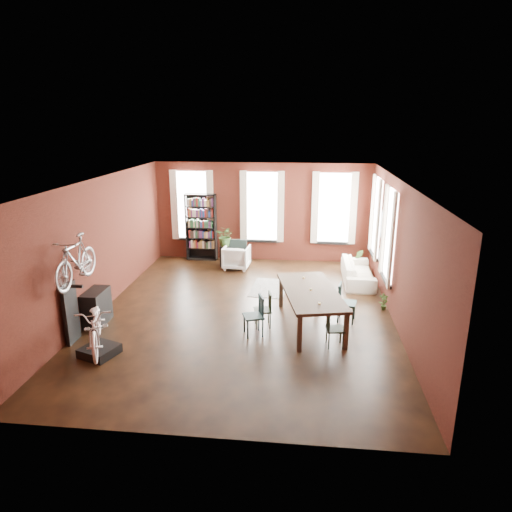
# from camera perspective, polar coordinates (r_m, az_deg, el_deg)

# --- Properties ---
(room) EXTENTS (9.00, 9.04, 3.22)m
(room) POSITION_cam_1_polar(r_m,az_deg,el_deg) (11.00, 0.18, 4.27)
(room) COLOR black
(room) RESTS_ON ground
(dining_table) EXTENTS (1.65, 2.69, 0.86)m
(dining_table) POSITION_cam_1_polar(r_m,az_deg,el_deg) (10.41, 6.79, -6.49)
(dining_table) COLOR #48382B
(dining_table) RESTS_ON ground
(dining_chair_a) EXTENTS (0.52, 0.52, 0.88)m
(dining_chair_a) POSITION_cam_1_polar(r_m,az_deg,el_deg) (9.91, -0.33, -7.50)
(dining_chair_a) COLOR #173134
(dining_chair_a) RESTS_ON ground
(dining_chair_b) EXTENTS (0.44, 0.44, 0.80)m
(dining_chair_b) POSITION_cam_1_polar(r_m,az_deg,el_deg) (10.31, 0.85, -6.75)
(dining_chair_b) COLOR black
(dining_chair_b) RESTS_ON ground
(dining_chair_c) EXTENTS (0.40, 0.40, 0.78)m
(dining_chair_c) POSITION_cam_1_polar(r_m,az_deg,el_deg) (9.60, 9.87, -8.96)
(dining_chair_c) COLOR black
(dining_chair_c) RESTS_ON ground
(dining_chair_d) EXTENTS (0.49, 0.49, 0.89)m
(dining_chair_d) POSITION_cam_1_polar(r_m,az_deg,el_deg) (10.77, 11.29, -5.77)
(dining_chair_d) COLOR #1A3A3A
(dining_chair_d) RESTS_ON ground
(bookshelf) EXTENTS (1.00, 0.32, 2.20)m
(bookshelf) POSITION_cam_1_polar(r_m,az_deg,el_deg) (15.14, -6.86, 3.59)
(bookshelf) COLOR black
(bookshelf) RESTS_ON ground
(white_armchair) EXTENTS (0.83, 0.78, 0.80)m
(white_armchair) POSITION_cam_1_polar(r_m,az_deg,el_deg) (14.28, -2.46, -0.00)
(white_armchair) COLOR white
(white_armchair) RESTS_ON ground
(cream_sofa) EXTENTS (0.61, 2.08, 0.81)m
(cream_sofa) POSITION_cam_1_polar(r_m,az_deg,el_deg) (13.40, 12.65, -1.51)
(cream_sofa) COLOR beige
(cream_sofa) RESTS_ON ground
(striped_rug) EXTENTS (1.05, 1.58, 0.01)m
(striped_rug) POSITION_cam_1_polar(r_m,az_deg,el_deg) (12.73, 1.66, -3.99)
(striped_rug) COLOR black
(striped_rug) RESTS_ON ground
(bike_trainer) EXTENTS (0.80, 0.80, 0.18)m
(bike_trainer) POSITION_cam_1_polar(r_m,az_deg,el_deg) (9.77, -18.97, -11.15)
(bike_trainer) COLOR black
(bike_trainer) RESTS_ON ground
(bike_wall_rack) EXTENTS (0.16, 0.60, 1.30)m
(bike_wall_rack) POSITION_cam_1_polar(r_m,az_deg,el_deg) (10.29, -22.15, -6.61)
(bike_wall_rack) COLOR black
(bike_wall_rack) RESTS_ON ground
(console_table) EXTENTS (0.40, 0.80, 0.80)m
(console_table) POSITION_cam_1_polar(r_m,az_deg,el_deg) (11.06, -19.30, -6.07)
(console_table) COLOR black
(console_table) RESTS_ON ground
(plant_stand) EXTENTS (0.37, 0.37, 0.63)m
(plant_stand) POSITION_cam_1_polar(r_m,az_deg,el_deg) (14.63, -3.93, 0.04)
(plant_stand) COLOR black
(plant_stand) RESTS_ON ground
(plant_by_sofa) EXTENTS (0.49, 0.75, 0.31)m
(plant_by_sofa) POSITION_cam_1_polar(r_m,az_deg,el_deg) (14.41, 12.43, -1.26)
(plant_by_sofa) COLOR #366127
(plant_by_sofa) RESTS_ON ground
(plant_small) EXTENTS (0.33, 0.46, 0.15)m
(plant_small) POSITION_cam_1_polar(r_m,az_deg,el_deg) (11.72, 15.62, -6.16)
(plant_small) COLOR #386026
(plant_small) RESTS_ON ground
(bicycle_floor) EXTENTS (0.95, 1.13, 1.82)m
(bicycle_floor) POSITION_cam_1_polar(r_m,az_deg,el_deg) (9.34, -19.59, -5.76)
(bicycle_floor) COLOR silver
(bicycle_floor) RESTS_ON bike_trainer
(bicycle_hung) EXTENTS (0.47, 1.00, 1.66)m
(bicycle_hung) POSITION_cam_1_polar(r_m,az_deg,el_deg) (9.71, -21.80, 1.34)
(bicycle_hung) COLOR #A5A8AD
(bicycle_hung) RESTS_ON bike_wall_rack
(plant_on_stand) EXTENTS (0.76, 0.80, 0.51)m
(plant_on_stand) POSITION_cam_1_polar(r_m,az_deg,el_deg) (14.49, -3.81, 2.22)
(plant_on_stand) COLOR #2F4F1F
(plant_on_stand) RESTS_ON plant_stand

